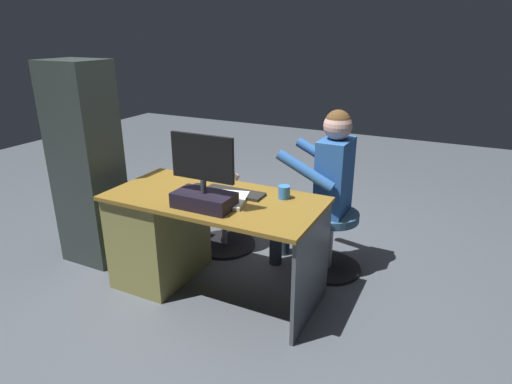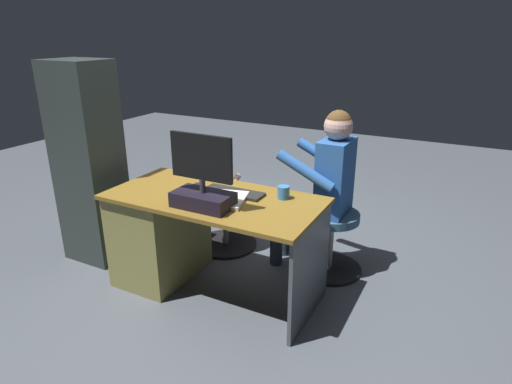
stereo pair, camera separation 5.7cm
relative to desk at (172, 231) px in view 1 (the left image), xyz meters
The scene contains 13 objects.
ground_plane 0.62m from the desk, 140.21° to the right, with size 10.00×10.00×0.00m, color #484E55.
desk is the anchor object (origin of this frame).
monitor 0.64m from the desk, 156.72° to the left, with size 0.42×0.21×0.46m.
keyboard 0.58m from the desk, 166.96° to the right, with size 0.42×0.14×0.02m, color black.
computer_mouse 0.40m from the desk, 154.57° to the right, with size 0.06×0.10×0.04m, color #202030.
cup 0.90m from the desk, 167.18° to the right, with size 0.08×0.08×0.09m, color #3372BF.
tv_remote 0.38m from the desk, 163.36° to the left, with size 0.04×0.15×0.02m, color black.
notebook_binder 0.61m from the desk, behind, with size 0.22×0.30×0.02m, color beige.
office_chair_teddy 0.63m from the desk, 97.51° to the right, with size 0.52×0.52×0.48m.
teddy_bear 0.67m from the desk, 97.39° to the right, with size 0.21×0.21×0.31m.
visitor_chair 1.19m from the desk, 147.72° to the right, with size 0.50×0.50×0.48m.
person 1.16m from the desk, 145.30° to the right, with size 0.56×0.48×1.24m.
equipment_rack 0.85m from the desk, ahead, with size 0.44×0.36×1.55m, color #29322F.
Camera 1 is at (-1.44, 2.59, 1.76)m, focal length 30.54 mm.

